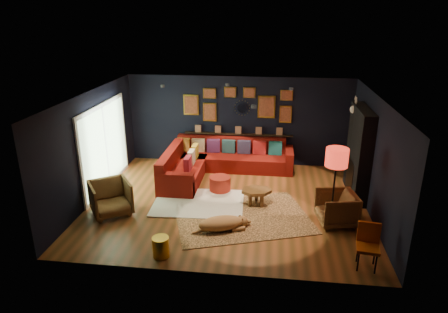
# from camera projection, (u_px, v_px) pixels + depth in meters

# --- Properties ---
(floor) EXTENTS (6.50, 6.50, 0.00)m
(floor) POSITION_uv_depth(u_px,v_px,m) (228.00, 203.00, 9.58)
(floor) COLOR brown
(floor) RESTS_ON ground
(room_walls) EXTENTS (6.50, 6.50, 6.50)m
(room_walls) POSITION_uv_depth(u_px,v_px,m) (228.00, 140.00, 9.04)
(room_walls) COLOR black
(room_walls) RESTS_ON ground
(sectional) EXTENTS (3.41, 2.69, 0.86)m
(sectional) POSITION_uv_depth(u_px,v_px,m) (213.00, 163.00, 11.23)
(sectional) COLOR maroon
(sectional) RESTS_ON ground
(ledge) EXTENTS (3.20, 0.12, 0.04)m
(ledge) POSITION_uv_depth(u_px,v_px,m) (238.00, 134.00, 11.76)
(ledge) COLOR black
(ledge) RESTS_ON room_walls
(gallery_wall) EXTENTS (3.15, 0.04, 1.02)m
(gallery_wall) POSITION_uv_depth(u_px,v_px,m) (238.00, 104.00, 11.50)
(gallery_wall) COLOR gold
(gallery_wall) RESTS_ON room_walls
(sunburst_mirror) EXTENTS (0.47, 0.16, 0.47)m
(sunburst_mirror) POSITION_uv_depth(u_px,v_px,m) (242.00, 108.00, 11.52)
(sunburst_mirror) COLOR silver
(sunburst_mirror) RESTS_ON room_walls
(fireplace) EXTENTS (0.31, 1.60, 2.20)m
(fireplace) POSITION_uv_depth(u_px,v_px,m) (358.00, 156.00, 9.71)
(fireplace) COLOR black
(fireplace) RESTS_ON ground
(deer_head) EXTENTS (0.50, 0.28, 0.45)m
(deer_head) POSITION_uv_depth(u_px,v_px,m) (361.00, 110.00, 9.82)
(deer_head) COLOR white
(deer_head) RESTS_ON fireplace
(sliding_door) EXTENTS (0.06, 2.80, 2.20)m
(sliding_door) POSITION_uv_depth(u_px,v_px,m) (105.00, 146.00, 10.14)
(sliding_door) COLOR white
(sliding_door) RESTS_ON ground
(ceiling_spots) EXTENTS (3.30, 2.50, 0.06)m
(ceiling_spots) POSITION_uv_depth(u_px,v_px,m) (232.00, 91.00, 9.45)
(ceiling_spots) COLOR black
(ceiling_spots) RESTS_ON room_walls
(shag_rug) EXTENTS (2.20, 1.65, 0.03)m
(shag_rug) POSITION_uv_depth(u_px,v_px,m) (199.00, 203.00, 9.55)
(shag_rug) COLOR silver
(shag_rug) RESTS_ON ground
(leopard_rug) EXTENTS (3.41, 2.89, 0.02)m
(leopard_rug) POSITION_uv_depth(u_px,v_px,m) (242.00, 217.00, 8.90)
(leopard_rug) COLOR tan
(leopard_rug) RESTS_ON ground
(coffee_table) EXTENTS (0.82, 0.67, 0.37)m
(coffee_table) POSITION_uv_depth(u_px,v_px,m) (256.00, 192.00, 9.39)
(coffee_table) COLOR brown
(coffee_table) RESTS_ON shag_rug
(pouf) EXTENTS (0.54, 0.54, 0.35)m
(pouf) POSITION_uv_depth(u_px,v_px,m) (220.00, 183.00, 10.16)
(pouf) COLOR #A7291B
(pouf) RESTS_ON shag_rug
(armchair_left) EXTENTS (1.13, 1.12, 0.86)m
(armchair_left) POSITION_uv_depth(u_px,v_px,m) (111.00, 196.00, 8.94)
(armchair_left) COLOR #BD7D3F
(armchair_left) RESTS_ON ground
(armchair_right) EXTENTS (0.85, 0.89, 0.79)m
(armchair_right) POSITION_uv_depth(u_px,v_px,m) (337.00, 207.00, 8.54)
(armchair_right) COLOR #BD7D3F
(armchair_right) RESTS_ON ground
(gold_stool) EXTENTS (0.32, 0.32, 0.40)m
(gold_stool) POSITION_uv_depth(u_px,v_px,m) (161.00, 247.00, 7.44)
(gold_stool) COLOR gold
(gold_stool) RESTS_ON ground
(orange_chair) EXTENTS (0.44, 0.44, 0.83)m
(orange_chair) POSITION_uv_depth(u_px,v_px,m) (368.00, 242.00, 7.07)
(orange_chair) COLOR black
(orange_chair) RESTS_ON ground
(floor_lamp) EXTENTS (0.47, 0.47, 1.70)m
(floor_lamp) POSITION_uv_depth(u_px,v_px,m) (337.00, 161.00, 8.23)
(floor_lamp) COLOR black
(floor_lamp) RESTS_ON ground
(dog) EXTENTS (1.44, 1.06, 0.41)m
(dog) POSITION_uv_depth(u_px,v_px,m) (221.00, 221.00, 8.32)
(dog) COLOR #A16E3E
(dog) RESTS_ON leopard_rug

